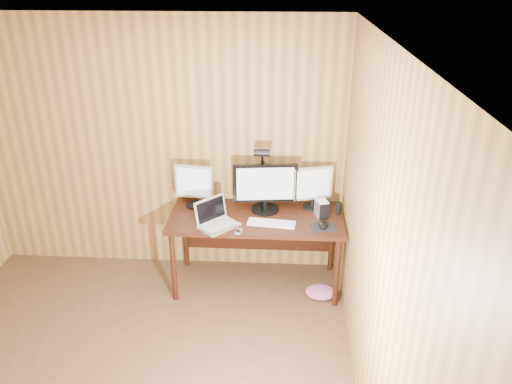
# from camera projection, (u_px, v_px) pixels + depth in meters

# --- Properties ---
(room_shell) EXTENTS (4.00, 4.00, 4.00)m
(room_shell) POSITION_uv_depth(u_px,v_px,m) (84.00, 265.00, 2.96)
(room_shell) COLOR brown
(room_shell) RESTS_ON ground
(desk) EXTENTS (1.60, 0.70, 0.75)m
(desk) POSITION_uv_depth(u_px,v_px,m) (257.00, 224.00, 4.72)
(desk) COLOR black
(desk) RESTS_ON floor
(monitor_center) EXTENTS (0.60, 0.26, 0.46)m
(monitor_center) POSITION_uv_depth(u_px,v_px,m) (265.00, 187.00, 4.61)
(monitor_center) COLOR black
(monitor_center) RESTS_ON desk
(monitor_left) EXTENTS (0.37, 0.17, 0.42)m
(monitor_left) POSITION_uv_depth(u_px,v_px,m) (194.00, 185.00, 4.70)
(monitor_left) COLOR black
(monitor_left) RESTS_ON desk
(monitor_right) EXTENTS (0.36, 0.17, 0.42)m
(monitor_right) POSITION_uv_depth(u_px,v_px,m) (313.00, 187.00, 4.66)
(monitor_right) COLOR black
(monitor_right) RESTS_ON desk
(laptop) EXTENTS (0.41, 0.42, 0.24)m
(laptop) POSITION_uv_depth(u_px,v_px,m) (215.00, 219.00, 4.43)
(laptop) COLOR silver
(laptop) RESTS_ON desk
(keyboard) EXTENTS (0.44, 0.18, 0.02)m
(keyboard) POSITION_uv_depth(u_px,v_px,m) (272.00, 223.00, 4.46)
(keyboard) COLOR white
(keyboard) RESTS_ON desk
(mousepad) EXTENTS (0.25, 0.22, 0.00)m
(mousepad) POSITION_uv_depth(u_px,v_px,m) (323.00, 227.00, 4.41)
(mousepad) COLOR black
(mousepad) RESTS_ON desk
(mouse) EXTENTS (0.11, 0.13, 0.04)m
(mouse) POSITION_uv_depth(u_px,v_px,m) (323.00, 225.00, 4.40)
(mouse) COLOR black
(mouse) RESTS_ON mousepad
(hard_drive) EXTENTS (0.13, 0.16, 0.16)m
(hard_drive) POSITION_uv_depth(u_px,v_px,m) (322.00, 209.00, 4.57)
(hard_drive) COLOR silver
(hard_drive) RESTS_ON desk
(phone) EXTENTS (0.06, 0.10, 0.01)m
(phone) POSITION_uv_depth(u_px,v_px,m) (239.00, 231.00, 4.33)
(phone) COLOR silver
(phone) RESTS_ON desk
(speaker) EXTENTS (0.05, 0.05, 0.12)m
(speaker) POSITION_uv_depth(u_px,v_px,m) (338.00, 208.00, 4.62)
(speaker) COLOR black
(speaker) RESTS_ON desk
(desk_lamp) EXTENTS (0.15, 0.21, 0.64)m
(desk_lamp) POSITION_uv_depth(u_px,v_px,m) (262.00, 167.00, 4.64)
(desk_lamp) COLOR black
(desk_lamp) RESTS_ON desk
(fabric_pile) EXTENTS (0.30, 0.25, 0.09)m
(fabric_pile) POSITION_uv_depth(u_px,v_px,m) (321.00, 292.00, 4.71)
(fabric_pile) COLOR #CF648F
(fabric_pile) RESTS_ON floor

